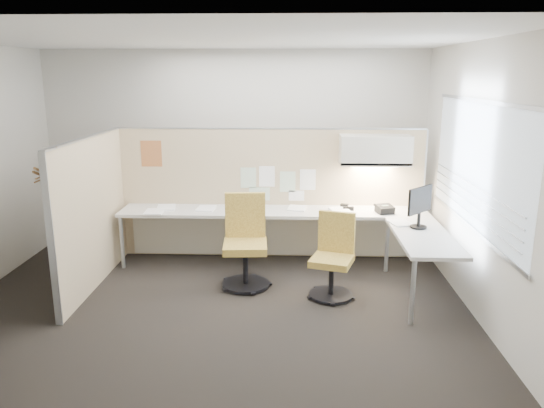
{
  "coord_description": "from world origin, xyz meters",
  "views": [
    {
      "loc": [
        0.83,
        -5.42,
        2.47
      ],
      "look_at": [
        0.6,
        0.8,
        0.93
      ],
      "focal_mm": 35.0,
      "sensor_mm": 36.0,
      "label": 1
    }
  ],
  "objects_px": {
    "chair_left": "(245,244)",
    "chair_right": "(333,259)",
    "monitor": "(420,205)",
    "phone": "(384,209)",
    "desk": "(299,223)"
  },
  "relations": [
    {
      "from": "monitor",
      "to": "chair_right",
      "type": "bearing_deg",
      "value": 148.93
    },
    {
      "from": "desk",
      "to": "chair_left",
      "type": "distance_m",
      "value": 0.88
    },
    {
      "from": "desk",
      "to": "chair_right",
      "type": "relative_size",
      "value": 4.28
    },
    {
      "from": "chair_left",
      "to": "monitor",
      "type": "relative_size",
      "value": 2.23
    },
    {
      "from": "chair_left",
      "to": "chair_right",
      "type": "xyz_separation_m",
      "value": [
        1.02,
        -0.28,
        -0.07
      ]
    },
    {
      "from": "desk",
      "to": "chair_right",
      "type": "distance_m",
      "value": 0.97
    },
    {
      "from": "desk",
      "to": "chair_right",
      "type": "bearing_deg",
      "value": -66.72
    },
    {
      "from": "phone",
      "to": "monitor",
      "type": "bearing_deg",
      "value": -83.86
    },
    {
      "from": "chair_right",
      "to": "phone",
      "type": "xyz_separation_m",
      "value": [
        0.71,
        0.92,
        0.34
      ]
    },
    {
      "from": "phone",
      "to": "chair_left",
      "type": "bearing_deg",
      "value": -176.69
    },
    {
      "from": "chair_left",
      "to": "phone",
      "type": "xyz_separation_m",
      "value": [
        1.73,
        0.64,
        0.28
      ]
    },
    {
      "from": "phone",
      "to": "desk",
      "type": "bearing_deg",
      "value": 165.32
    },
    {
      "from": "chair_left",
      "to": "monitor",
      "type": "height_order",
      "value": "monitor"
    },
    {
      "from": "chair_right",
      "to": "phone",
      "type": "distance_m",
      "value": 1.21
    },
    {
      "from": "monitor",
      "to": "phone",
      "type": "height_order",
      "value": "monitor"
    }
  ]
}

